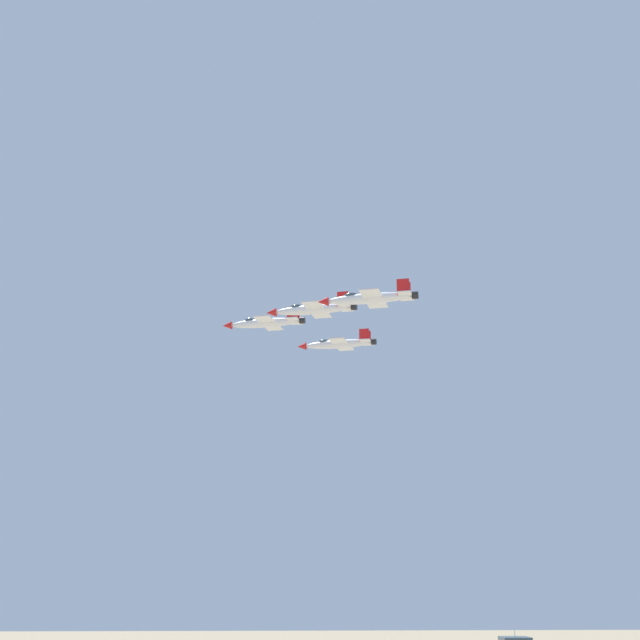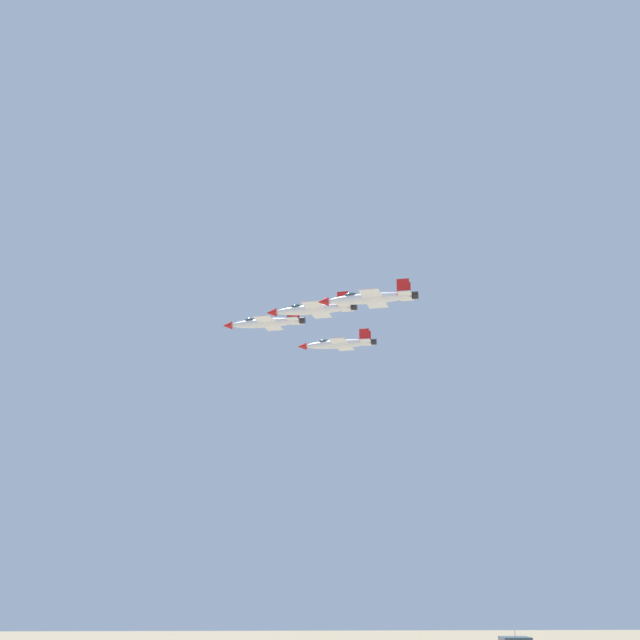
# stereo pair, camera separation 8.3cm
# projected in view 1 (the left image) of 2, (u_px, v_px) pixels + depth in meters

# --- Properties ---
(jet_lead) EXTENTS (11.11, 17.29, 3.70)m
(jet_lead) POSITION_uv_depth(u_px,v_px,m) (265.00, 323.00, 177.62)
(jet_lead) COLOR white
(jet_left_wingman) EXTENTS (11.18, 17.39, 3.73)m
(jet_left_wingman) POSITION_uv_depth(u_px,v_px,m) (313.00, 309.00, 164.13)
(jet_left_wingman) COLOR white
(jet_right_wingman) EXTENTS (10.87, 16.87, 3.63)m
(jet_right_wingman) POSITION_uv_depth(u_px,v_px,m) (338.00, 344.00, 184.19)
(jet_right_wingman) COLOR white
(jet_left_outer) EXTENTS (11.19, 17.46, 3.73)m
(jet_left_outer) POSITION_uv_depth(u_px,v_px,m) (370.00, 298.00, 150.39)
(jet_left_outer) COLOR white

